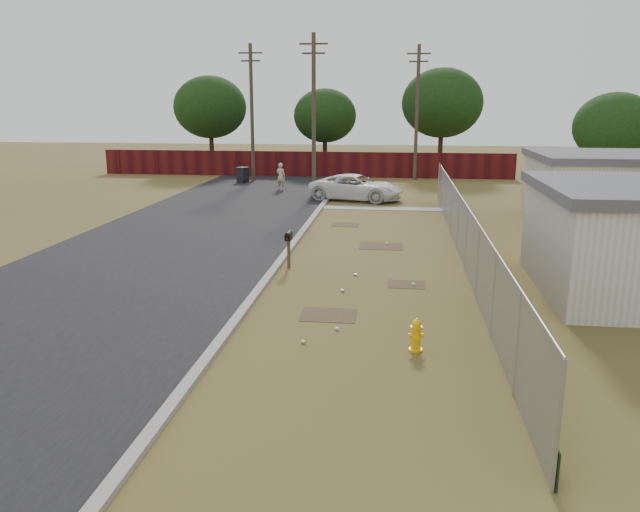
# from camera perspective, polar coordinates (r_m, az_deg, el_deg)

# --- Properties ---
(ground) EXTENTS (120.00, 120.00, 0.00)m
(ground) POSITION_cam_1_polar(r_m,az_deg,el_deg) (20.64, 4.53, -0.94)
(ground) COLOR brown
(ground) RESTS_ON ground
(street) EXTENTS (15.10, 60.00, 0.12)m
(street) POSITION_cam_1_polar(r_m,az_deg,el_deg) (29.47, -7.96, 3.50)
(street) COLOR black
(street) RESTS_ON ground
(chainlink_fence) EXTENTS (0.10, 27.06, 2.02)m
(chainlink_fence) POSITION_cam_1_polar(r_m,az_deg,el_deg) (21.55, 13.02, 1.57)
(chainlink_fence) COLOR gray
(chainlink_fence) RESTS_ON ground
(privacy_fence) EXTENTS (30.00, 0.12, 1.80)m
(privacy_fence) POSITION_cam_1_polar(r_m,az_deg,el_deg) (45.67, -1.55, 8.41)
(privacy_fence) COLOR #4F1111
(privacy_fence) RESTS_ON ground
(utility_poles) EXTENTS (12.60, 8.24, 9.00)m
(utility_poles) POSITION_cam_1_polar(r_m,az_deg,el_deg) (40.86, 0.80, 13.09)
(utility_poles) COLOR #433B2D
(utility_poles) RESTS_ON ground
(horizon_trees) EXTENTS (33.32, 31.94, 7.78)m
(horizon_trees) POSITION_cam_1_polar(r_m,az_deg,el_deg) (43.50, 7.30, 12.95)
(horizon_trees) COLOR #352318
(horizon_trees) RESTS_ON ground
(fire_hydrant) EXTENTS (0.35, 0.35, 0.75)m
(fire_hydrant) POSITION_cam_1_polar(r_m,az_deg,el_deg) (13.76, 8.78, -7.22)
(fire_hydrant) COLOR yellow
(fire_hydrant) RESTS_ON ground
(mailbox) EXTENTS (0.18, 0.52, 1.21)m
(mailbox) POSITION_cam_1_polar(r_m,az_deg,el_deg) (20.17, -2.89, 1.54)
(mailbox) COLOR brown
(mailbox) RESTS_ON ground
(pickup_truck) EXTENTS (5.50, 3.51, 1.41)m
(pickup_truck) POSITION_cam_1_polar(r_m,az_deg,el_deg) (34.53, 3.34, 6.28)
(pickup_truck) COLOR white
(pickup_truck) RESTS_ON ground
(pedestrian) EXTENTS (0.69, 0.55, 1.66)m
(pedestrian) POSITION_cam_1_polar(r_m,az_deg,el_deg) (38.56, -3.60, 7.26)
(pedestrian) COLOR #BDAA8A
(pedestrian) RESTS_ON ground
(trash_bin) EXTENTS (0.87, 0.93, 1.03)m
(trash_bin) POSITION_cam_1_polar(r_m,az_deg,el_deg) (42.49, -7.08, 7.39)
(trash_bin) COLOR black
(trash_bin) RESTS_ON ground
(scattered_litter) EXTENTS (2.67, 10.41, 0.07)m
(scattered_litter) POSITION_cam_1_polar(r_m,az_deg,el_deg) (18.07, 3.77, -2.95)
(scattered_litter) COLOR silver
(scattered_litter) RESTS_ON ground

